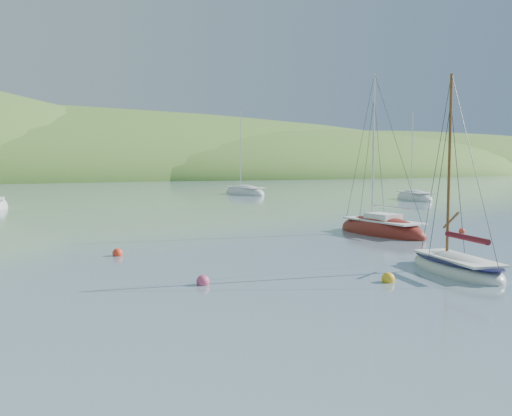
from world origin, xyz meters
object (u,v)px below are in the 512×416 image
distant_sloop_b (245,193)px  distant_sloop_d (414,198)px  sloop_red (381,231)px  daysailer_white (456,267)px

distant_sloop_b → distant_sloop_d: distant_sloop_b is taller
sloop_red → distant_sloop_b: size_ratio=0.85×
sloop_red → distant_sloop_d: size_ratio=0.95×
daysailer_white → distant_sloop_d: (31.76, 35.26, -0.01)m
distant_sloop_b → distant_sloop_d: (12.72, -20.43, -0.02)m
daysailer_white → distant_sloop_b: (19.04, 55.69, 0.00)m
sloop_red → distant_sloop_b: bearing=73.5°
daysailer_white → sloop_red: (5.74, 11.21, 0.01)m
distant_sloop_b → distant_sloop_d: 24.07m
sloop_red → distant_sloop_d: bearing=42.9°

